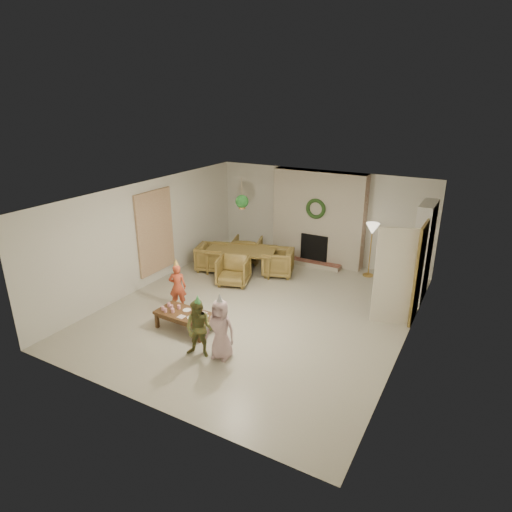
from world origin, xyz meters
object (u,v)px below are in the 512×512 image
Objects in this scene: dining_chair_far at (247,250)px; dining_chair_left at (212,257)px; child_red at (178,287)px; child_plaid at (199,329)px; child_pink at (221,329)px; dining_table at (241,261)px; coffee_table_top at (185,314)px; dining_chair_right at (278,262)px; dining_chair_near at (233,271)px.

dining_chair_left is (-0.51, -0.97, 0.00)m from dining_chair_far.
child_red is 1.95m from child_plaid.
dining_table is at bearing 110.31° from child_pink.
dining_chair_right is at bearing 85.93° from coffee_table_top.
dining_chair_left is 4.11m from child_pink.
dining_chair_left is at bearing 109.05° from child_plaid.
coffee_table_top is 1.10× the size of child_plaid.
dining_chair_left is (-0.74, -0.23, 0.03)m from dining_table.
dining_chair_right is 0.69× the size of child_pink.
coffee_table_top is (0.80, -3.80, -0.01)m from dining_chair_far.
child_red reaches higher than dining_chair_right.
dining_chair_left is 4.03m from child_plaid.
child_pink reaches higher than dining_chair_near.
dining_table is 1.66× the size of child_plaid.
child_pink reaches higher than child_red.
dining_table is 1.61× the size of child_pink.
dining_chair_far is at bearing -128.66° from dining_chair_right.
coffee_table_top is at bearing 84.34° from dining_chair_far.
dining_chair_left is at bearing -90.00° from dining_chair_right.
dining_chair_right is 2.90m from child_red.
child_red is 0.95× the size of child_plaid.
dining_chair_near is 0.69× the size of child_pink.
child_plaid is at bearing 112.46° from child_red.
coffee_table_top is at bearing 152.16° from child_pink.
child_pink is (0.35, 0.14, 0.02)m from child_plaid.
dining_chair_near is 0.71× the size of child_plaid.
child_pink is (1.84, -1.12, 0.04)m from child_red.
coffee_table_top is 1.16× the size of child_red.
child_plaid is (1.12, -2.93, 0.19)m from dining_chair_near.
child_pink is (0.79, -3.82, 0.21)m from dining_chair_right.
dining_table is 3.11m from coffee_table_top.
dining_chair_far is 1.24m from dining_chair_right.
child_plaid reaches higher than dining_table.
dining_chair_near reaches higher than dining_table.
dining_chair_right is at bearing 96.07° from child_pink.
dining_table is at bearing 102.51° from coffee_table_top.
dining_chair_near is at bearing 112.33° from child_pink.
dining_chair_left is at bearing 135.00° from dining_chair_near.
child_red reaches higher than dining_chair_left.
dining_chair_near is 0.75× the size of child_red.
dining_chair_far is 1.10m from dining_chair_left.
dining_chair_right is (0.69, 1.03, 0.00)m from dining_chair_near.
dining_chair_right is (1.66, 0.53, 0.00)m from dining_chair_left.
dining_table is 0.78m from dining_chair_left.
dining_chair_near is at bearing 90.00° from dining_chair_far.
dining_chair_right is at bearing -90.00° from dining_chair_left.
dining_chair_left reaches higher than dining_table.
child_pink reaches higher than child_plaid.
dining_chair_left is at bearing 45.00° from dining_chair_far.
child_red reaches higher than coffee_table_top.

